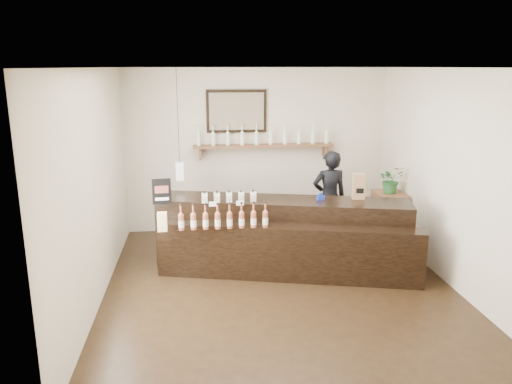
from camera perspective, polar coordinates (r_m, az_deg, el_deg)
The scene contains 10 objects.
ground at distance 6.70m, azimuth 2.66°, elevation -10.69°, with size 5.00×5.00×0.00m, color black.
room_shell at distance 6.18m, azimuth 2.84°, elevation 3.79°, with size 5.00×5.00×5.00m.
back_wall_decor at distance 8.48m, azimuth -0.88°, elevation 7.02°, with size 2.66×0.96×1.69m.
counter at distance 7.07m, azimuth 3.16°, elevation -5.25°, with size 3.60×1.79×1.16m.
promo_sign at distance 6.86m, azimuth -10.73°, elevation 0.05°, with size 0.25×0.05×0.35m.
paper_bag at distance 7.16m, azimuth 11.65°, elevation 0.66°, with size 0.19×0.15×0.37m.
tape_dispenser at distance 7.05m, azimuth 7.39°, elevation -0.59°, with size 0.12×0.07×0.10m.
side_cabinet at distance 8.31m, azimuth 14.89°, elevation -2.99°, with size 0.44×0.60×0.86m.
potted_plant at distance 8.15m, azimuth 15.17°, elevation 1.38°, with size 0.39×0.34×0.43m, color #255E2A.
shopkeeper at distance 8.06m, azimuth 8.39°, elevation 0.02°, with size 0.63×0.41×1.73m, color black.
Camera 1 is at (-1.01, -6.00, 2.81)m, focal length 35.00 mm.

